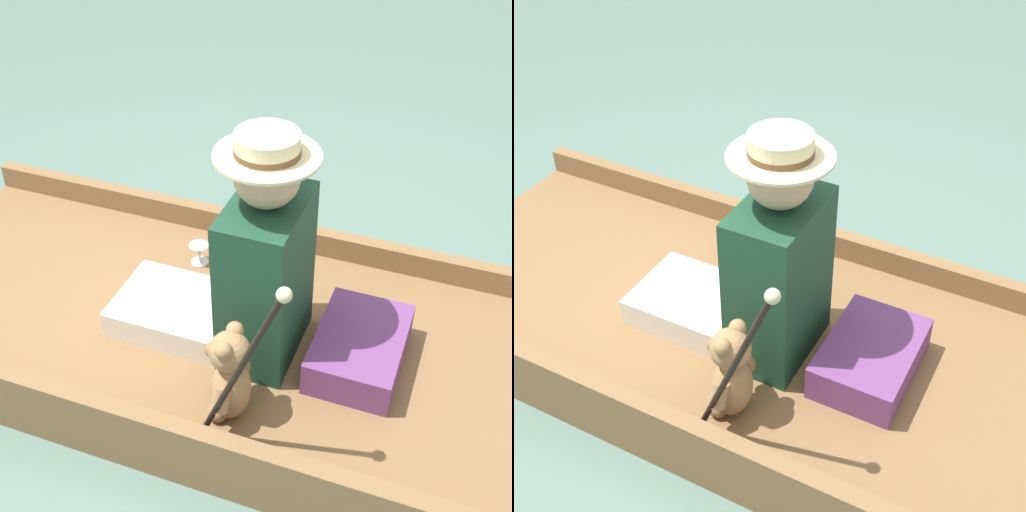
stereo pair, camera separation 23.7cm
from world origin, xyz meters
The scene contains 7 objects.
ground_plane centered at (0.00, 0.00, 0.00)m, with size 16.00×16.00×0.00m, color slate.
punt_boat centered at (0.00, 0.00, 0.09)m, with size 1.19×2.74×0.26m.
seat_cushion centered at (-0.01, -0.52, 0.23)m, with size 0.43×0.30×0.13m.
seated_person centered at (-0.04, -0.12, 0.49)m, with size 0.38×0.74×0.87m.
teddy_bear centered at (-0.38, -0.18, 0.33)m, with size 0.25×0.15×0.36m.
wine_glass centered at (0.32, 0.24, 0.22)m, with size 0.08×0.08×0.09m.
walking_cane centered at (-0.50, -0.29, 0.57)m, with size 0.04×0.30×0.70m.
Camera 2 is at (-1.70, -1.02, 2.02)m, focal length 50.00 mm.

